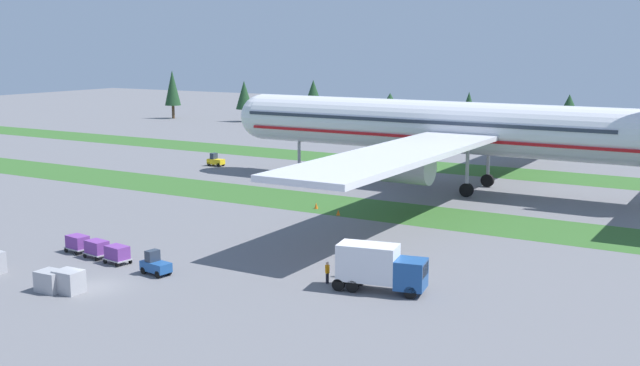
{
  "coord_description": "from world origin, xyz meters",
  "views": [
    {
      "loc": [
        44.46,
        -41.27,
        18.55
      ],
      "look_at": [
        3.0,
        28.81,
        4.0
      ],
      "focal_mm": 43.98,
      "sensor_mm": 36.0,
      "label": 1
    }
  ],
  "objects_px": {
    "catering_truck": "(379,266)",
    "taxiway_marker_0": "(338,212)",
    "baggage_tug": "(155,265)",
    "uld_container_2": "(69,281)",
    "cargo_dolly_third": "(78,242)",
    "taxiway_marker_1": "(316,206)",
    "ground_crew_marshaller": "(327,272)",
    "ground_crew_loader": "(346,266)",
    "uld_container_1": "(51,281)",
    "airliner": "(463,128)",
    "cargo_dolly_second": "(97,248)",
    "cargo_dolly_lead": "(117,253)",
    "pushback_tractor": "(215,161)"
  },
  "relations": [
    {
      "from": "baggage_tug",
      "to": "ground_crew_marshaller",
      "type": "relative_size",
      "value": 1.59
    },
    {
      "from": "ground_crew_marshaller",
      "to": "taxiway_marker_0",
      "type": "bearing_deg",
      "value": 15.82
    },
    {
      "from": "ground_crew_loader",
      "to": "taxiway_marker_0",
      "type": "bearing_deg",
      "value": 84.8
    },
    {
      "from": "baggage_tug",
      "to": "ground_crew_loader",
      "type": "bearing_deg",
      "value": 126.47
    },
    {
      "from": "uld_container_2",
      "to": "taxiway_marker_1",
      "type": "bearing_deg",
      "value": 89.34
    },
    {
      "from": "cargo_dolly_third",
      "to": "cargo_dolly_lead",
      "type": "bearing_deg",
      "value": 90.0
    },
    {
      "from": "airliner",
      "to": "taxiway_marker_0",
      "type": "bearing_deg",
      "value": 163.43
    },
    {
      "from": "cargo_dolly_second",
      "to": "catering_truck",
      "type": "xyz_separation_m",
      "value": [
        25.47,
        4.18,
        1.03
      ]
    },
    {
      "from": "cargo_dolly_third",
      "to": "catering_truck",
      "type": "distance_m",
      "value": 28.6
    },
    {
      "from": "baggage_tug",
      "to": "uld_container_1",
      "type": "bearing_deg",
      "value": -18.69
    },
    {
      "from": "ground_crew_loader",
      "to": "catering_truck",
      "type": "bearing_deg",
      "value": -61.88
    },
    {
      "from": "taxiway_marker_1",
      "to": "cargo_dolly_lead",
      "type": "bearing_deg",
      "value": -96.15
    },
    {
      "from": "cargo_dolly_third",
      "to": "taxiway_marker_1",
      "type": "xyz_separation_m",
      "value": [
        8.76,
        27.16,
        -0.57
      ]
    },
    {
      "from": "airliner",
      "to": "taxiway_marker_1",
      "type": "relative_size",
      "value": 118.34
    },
    {
      "from": "taxiway_marker_1",
      "to": "cargo_dolly_second",
      "type": "bearing_deg",
      "value": -102.05
    },
    {
      "from": "cargo_dolly_lead",
      "to": "uld_container_1",
      "type": "relative_size",
      "value": 1.2
    },
    {
      "from": "airliner",
      "to": "cargo_dolly_third",
      "type": "relative_size",
      "value": 34.52
    },
    {
      "from": "cargo_dolly_second",
      "to": "baggage_tug",
      "type": "bearing_deg",
      "value": 90.0
    },
    {
      "from": "cargo_dolly_second",
      "to": "uld_container_1",
      "type": "relative_size",
      "value": 1.2
    },
    {
      "from": "baggage_tug",
      "to": "uld_container_2",
      "type": "bearing_deg",
      "value": -10.47
    },
    {
      "from": "taxiway_marker_1",
      "to": "ground_crew_marshaller",
      "type": "bearing_deg",
      "value": -57.33
    },
    {
      "from": "taxiway_marker_0",
      "to": "taxiway_marker_1",
      "type": "height_order",
      "value": "taxiway_marker_1"
    },
    {
      "from": "airliner",
      "to": "ground_crew_marshaller",
      "type": "bearing_deg",
      "value": -173.26
    },
    {
      "from": "cargo_dolly_third",
      "to": "uld_container_1",
      "type": "xyz_separation_m",
      "value": [
        6.92,
        -8.97,
        -0.12
      ]
    },
    {
      "from": "ground_crew_loader",
      "to": "baggage_tug",
      "type": "bearing_deg",
      "value": 171.97
    },
    {
      "from": "catering_truck",
      "to": "ground_crew_loader",
      "type": "height_order",
      "value": "catering_truck"
    },
    {
      "from": "catering_truck",
      "to": "taxiway_marker_0",
      "type": "xyz_separation_m",
      "value": [
        -15.73,
        21.68,
        -1.64
      ]
    },
    {
      "from": "cargo_dolly_third",
      "to": "pushback_tractor",
      "type": "relative_size",
      "value": 0.92
    },
    {
      "from": "cargo_dolly_third",
      "to": "ground_crew_marshaller",
      "type": "distance_m",
      "value": 24.21
    },
    {
      "from": "catering_truck",
      "to": "taxiway_marker_0",
      "type": "relative_size",
      "value": 11.77
    },
    {
      "from": "taxiway_marker_1",
      "to": "pushback_tractor",
      "type": "bearing_deg",
      "value": 146.92
    },
    {
      "from": "cargo_dolly_lead",
      "to": "uld_container_2",
      "type": "relative_size",
      "value": 1.2
    },
    {
      "from": "cargo_dolly_second",
      "to": "ground_crew_marshaller",
      "type": "height_order",
      "value": "ground_crew_marshaller"
    },
    {
      "from": "cargo_dolly_second",
      "to": "taxiway_marker_1",
      "type": "height_order",
      "value": "cargo_dolly_second"
    },
    {
      "from": "uld_container_1",
      "to": "taxiway_marker_0",
      "type": "bearing_deg",
      "value": 80.62
    },
    {
      "from": "baggage_tug",
      "to": "cargo_dolly_second",
      "type": "height_order",
      "value": "baggage_tug"
    },
    {
      "from": "catering_truck",
      "to": "uld_container_2",
      "type": "xyz_separation_m",
      "value": [
        -19.99,
        -12.23,
        -1.09
      ]
    },
    {
      "from": "baggage_tug",
      "to": "taxiway_marker_1",
      "type": "xyz_separation_m",
      "value": [
        -1.95,
        28.76,
        -0.46
      ]
    },
    {
      "from": "airliner",
      "to": "catering_truck",
      "type": "height_order",
      "value": "airliner"
    },
    {
      "from": "cargo_dolly_lead",
      "to": "catering_truck",
      "type": "distance_m",
      "value": 23.09
    },
    {
      "from": "cargo_dolly_third",
      "to": "pushback_tractor",
      "type": "distance_m",
      "value": 50.82
    },
    {
      "from": "catering_truck",
      "to": "ground_crew_loader",
      "type": "bearing_deg",
      "value": -126.74
    },
    {
      "from": "baggage_tug",
      "to": "ground_crew_loader",
      "type": "xyz_separation_m",
      "value": [
        13.69,
        7.27,
        0.13
      ]
    },
    {
      "from": "pushback_tractor",
      "to": "cargo_dolly_second",
      "type": "bearing_deg",
      "value": 26.7
    },
    {
      "from": "catering_truck",
      "to": "pushback_tractor",
      "type": "distance_m",
      "value": 65.03
    },
    {
      "from": "airliner",
      "to": "baggage_tug",
      "type": "bearing_deg",
      "value": 170.33
    },
    {
      "from": "cargo_dolly_lead",
      "to": "cargo_dolly_second",
      "type": "xyz_separation_m",
      "value": [
        -2.87,
        0.43,
        0.0
      ]
    },
    {
      "from": "cargo_dolly_second",
      "to": "cargo_dolly_lead",
      "type": "bearing_deg",
      "value": 90.0
    },
    {
      "from": "catering_truck",
      "to": "ground_crew_marshaller",
      "type": "bearing_deg",
      "value": -96.89
    },
    {
      "from": "airliner",
      "to": "ground_crew_marshaller",
      "type": "distance_m",
      "value": 43.87
    }
  ]
}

